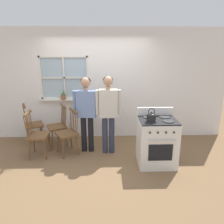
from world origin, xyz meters
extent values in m
plane|color=brown|center=(0.00, 0.00, 0.00)|extent=(16.00, 16.00, 0.00)
cube|color=white|center=(-2.29, 1.40, 1.35)|extent=(1.81, 0.06, 2.70)
cube|color=white|center=(1.49, 1.40, 1.35)|extent=(3.41, 0.06, 2.70)
cube|color=white|center=(-0.80, 1.40, 0.51)|extent=(1.18, 0.06, 1.01)
cube|color=white|center=(-0.80, 1.40, 2.38)|extent=(1.18, 0.06, 0.65)
cube|color=silver|center=(-0.80, 1.32, 1.00)|extent=(1.24, 0.10, 0.03)
cube|color=#9EB7C6|center=(-0.80, 1.41, 1.53)|extent=(1.12, 0.01, 0.98)
cube|color=silver|center=(-0.80, 1.38, 1.53)|extent=(0.04, 0.02, 1.04)
cube|color=silver|center=(-0.80, 1.38, 1.53)|extent=(1.18, 0.02, 0.04)
cube|color=silver|center=(-1.37, 1.38, 1.53)|extent=(0.04, 0.03, 1.04)
cube|color=silver|center=(-0.23, 1.38, 1.53)|extent=(0.04, 0.03, 1.04)
cube|color=silver|center=(-0.80, 1.38, 2.03)|extent=(1.18, 0.03, 0.04)
cube|color=silver|center=(-0.80, 1.38, 1.03)|extent=(1.18, 0.03, 0.04)
cube|color=brown|center=(-1.22, 0.33, 0.46)|extent=(0.40, 0.42, 0.04)
cylinder|color=brown|center=(-1.06, 0.16, 0.22)|extent=(0.07, 0.07, 0.44)
cylinder|color=brown|center=(-1.06, 0.50, 0.22)|extent=(0.07, 0.07, 0.44)
cylinder|color=brown|center=(-1.38, 0.16, 0.22)|extent=(0.07, 0.07, 0.44)
cylinder|color=brown|center=(-1.38, 0.50, 0.22)|extent=(0.07, 0.07, 0.44)
cylinder|color=brown|center=(-1.39, 0.15, 0.70)|extent=(0.07, 0.02, 0.48)
cylinder|color=brown|center=(-1.39, 0.24, 0.70)|extent=(0.07, 0.02, 0.48)
cylinder|color=brown|center=(-1.39, 0.33, 0.70)|extent=(0.07, 0.02, 0.48)
cylinder|color=brown|center=(-1.39, 0.42, 0.70)|extent=(0.07, 0.02, 0.48)
cylinder|color=brown|center=(-1.39, 0.51, 0.70)|extent=(0.07, 0.02, 0.48)
cube|color=brown|center=(-1.39, 0.33, 0.96)|extent=(0.04, 0.38, 0.04)
cube|color=brown|center=(-0.94, 0.85, 0.46)|extent=(0.54, 0.55, 0.04)
cylinder|color=brown|center=(-1.16, 0.94, 0.22)|extent=(0.09, 0.06, 0.44)
cylinder|color=brown|center=(-1.01, 0.63, 0.22)|extent=(0.06, 0.09, 0.44)
cylinder|color=brown|center=(-0.87, 1.07, 0.22)|extent=(0.06, 0.09, 0.44)
cylinder|color=brown|center=(-0.72, 0.76, 0.22)|extent=(0.09, 0.06, 0.44)
cylinder|color=brown|center=(-0.86, 1.09, 0.70)|extent=(0.07, 0.04, 0.48)
cylinder|color=brown|center=(-0.82, 1.00, 0.70)|extent=(0.07, 0.04, 0.48)
cylinder|color=brown|center=(-0.78, 0.92, 0.70)|extent=(0.07, 0.04, 0.48)
cylinder|color=brown|center=(-0.75, 0.84, 0.70)|extent=(0.07, 0.04, 0.48)
cylinder|color=brown|center=(-0.71, 0.76, 0.70)|extent=(0.07, 0.04, 0.48)
cube|color=brown|center=(-0.78, 0.92, 0.96)|extent=(0.20, 0.36, 0.04)
cube|color=brown|center=(-1.52, 1.00, 0.46)|extent=(0.54, 0.55, 0.04)
cylinder|color=brown|center=(-1.30, 0.91, 0.22)|extent=(0.09, 0.06, 0.44)
cylinder|color=brown|center=(-1.44, 1.22, 0.22)|extent=(0.06, 0.09, 0.44)
cylinder|color=brown|center=(-1.59, 0.78, 0.22)|extent=(0.06, 0.09, 0.44)
cylinder|color=brown|center=(-1.73, 1.09, 0.22)|extent=(0.09, 0.06, 0.44)
cylinder|color=brown|center=(-1.60, 0.77, 0.70)|extent=(0.07, 0.04, 0.48)
cylinder|color=brown|center=(-1.64, 0.85, 0.70)|extent=(0.07, 0.04, 0.48)
cylinder|color=brown|center=(-1.67, 0.94, 0.70)|extent=(0.07, 0.04, 0.48)
cylinder|color=brown|center=(-1.71, 1.02, 0.70)|extent=(0.07, 0.04, 0.48)
cylinder|color=brown|center=(-1.74, 1.10, 0.70)|extent=(0.07, 0.04, 0.48)
cube|color=brown|center=(-1.67, 0.94, 0.96)|extent=(0.19, 0.36, 0.04)
cube|color=brown|center=(-0.64, 0.42, 0.46)|extent=(0.56, 0.57, 0.04)
cylinder|color=brown|center=(-0.86, 0.48, 0.22)|extent=(0.09, 0.06, 0.44)
cylinder|color=brown|center=(-0.69, 0.19, 0.22)|extent=(0.06, 0.09, 0.44)
cylinder|color=brown|center=(-0.59, 0.65, 0.22)|extent=(0.06, 0.09, 0.44)
cylinder|color=brown|center=(-0.42, 0.36, 0.22)|extent=(0.09, 0.06, 0.44)
cylinder|color=brown|center=(-0.59, 0.66, 0.70)|extent=(0.07, 0.05, 0.48)
cylinder|color=brown|center=(-0.54, 0.59, 0.70)|extent=(0.07, 0.05, 0.48)
cylinder|color=brown|center=(-0.49, 0.51, 0.70)|extent=(0.07, 0.05, 0.48)
cylinder|color=brown|center=(-0.45, 0.43, 0.70)|extent=(0.07, 0.05, 0.48)
cylinder|color=brown|center=(-0.40, 0.36, 0.70)|extent=(0.07, 0.05, 0.48)
cube|color=brown|center=(-0.49, 0.51, 0.96)|extent=(0.23, 0.35, 0.04)
cylinder|color=black|center=(-0.29, 0.54, 0.40)|extent=(0.12, 0.12, 0.81)
cylinder|color=black|center=(-0.13, 0.53, 0.40)|extent=(0.12, 0.12, 0.81)
cube|color=#6B84B7|center=(-0.21, 0.54, 1.09)|extent=(0.42, 0.24, 0.57)
cylinder|color=#6B84B7|center=(-0.45, 0.54, 1.12)|extent=(0.08, 0.12, 0.53)
cylinder|color=#6B84B7|center=(0.03, 0.50, 1.12)|extent=(0.08, 0.12, 0.53)
cylinder|color=tan|center=(-0.21, 0.54, 1.41)|extent=(0.10, 0.10, 0.07)
sphere|color=tan|center=(-0.21, 0.54, 1.55)|extent=(0.21, 0.21, 0.21)
ellipsoid|color=black|center=(-0.21, 0.55, 1.57)|extent=(0.21, 0.21, 0.17)
cylinder|color=#2D3347|center=(0.18, 0.45, 0.41)|extent=(0.12, 0.12, 0.83)
cylinder|color=#2D3347|center=(0.33, 0.45, 0.41)|extent=(0.12, 0.12, 0.83)
cube|color=beige|center=(0.25, 0.45, 1.12)|extent=(0.39, 0.22, 0.58)
cylinder|color=beige|center=(0.03, 0.42, 1.14)|extent=(0.08, 0.12, 0.54)
cylinder|color=beige|center=(0.48, 0.44, 1.14)|extent=(0.08, 0.12, 0.54)
cylinder|color=tan|center=(0.25, 0.45, 1.45)|extent=(0.10, 0.10, 0.07)
sphere|color=tan|center=(0.25, 0.45, 1.58)|extent=(0.20, 0.20, 0.20)
ellipsoid|color=#332319|center=(0.25, 0.46, 1.60)|extent=(0.21, 0.21, 0.17)
cube|color=white|center=(1.19, -0.05, 0.45)|extent=(0.72, 0.64, 0.90)
cube|color=black|center=(1.19, -0.05, 0.91)|extent=(0.70, 0.61, 0.02)
cylinder|color=#2D2D30|center=(1.03, -0.18, 0.93)|extent=(0.20, 0.20, 0.02)
cylinder|color=#2D2D30|center=(1.36, -0.18, 0.93)|extent=(0.20, 0.20, 0.02)
cylinder|color=#2D2D30|center=(1.03, 0.07, 0.93)|extent=(0.20, 0.20, 0.02)
cylinder|color=#2D2D30|center=(1.36, 0.07, 0.93)|extent=(0.20, 0.20, 0.02)
cube|color=white|center=(1.19, 0.24, 1.00)|extent=(0.72, 0.06, 0.16)
cube|color=black|center=(1.19, -0.38, 0.40)|extent=(0.44, 0.01, 0.32)
cylinder|color=silver|center=(1.19, -0.40, 0.65)|extent=(0.50, 0.02, 0.02)
cylinder|color=#232326|center=(0.98, -0.39, 0.79)|extent=(0.04, 0.02, 0.04)
cylinder|color=#232326|center=(1.12, -0.39, 0.79)|extent=(0.04, 0.02, 0.04)
cylinder|color=#232326|center=(1.27, -0.39, 0.79)|extent=(0.04, 0.02, 0.04)
cylinder|color=#232326|center=(1.41, -0.39, 0.79)|extent=(0.04, 0.02, 0.04)
cylinder|color=black|center=(1.03, -0.18, 1.00)|extent=(0.17, 0.17, 0.12)
ellipsoid|color=black|center=(1.03, -0.18, 1.06)|extent=(0.16, 0.16, 0.07)
sphere|color=black|center=(1.03, -0.18, 1.10)|extent=(0.03, 0.03, 0.03)
cylinder|color=black|center=(1.11, -0.18, 1.02)|extent=(0.08, 0.03, 0.07)
torus|color=black|center=(1.03, -0.18, 1.12)|extent=(0.12, 0.01, 0.12)
cylinder|color=#935B3D|center=(-0.84, 1.31, 1.07)|extent=(0.12, 0.12, 0.11)
cylinder|color=#33261C|center=(-0.84, 1.31, 1.12)|extent=(0.11, 0.11, 0.01)
cone|color=#2D7038|center=(-0.82, 1.32, 1.20)|extent=(0.05, 0.04, 0.15)
cone|color=#2D7038|center=(-0.85, 1.32, 1.17)|extent=(0.05, 0.05, 0.10)
cone|color=#2D7038|center=(-0.84, 1.29, 1.18)|extent=(0.04, 0.07, 0.11)
camera|label=1|loc=(0.20, -3.95, 2.24)|focal=35.00mm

